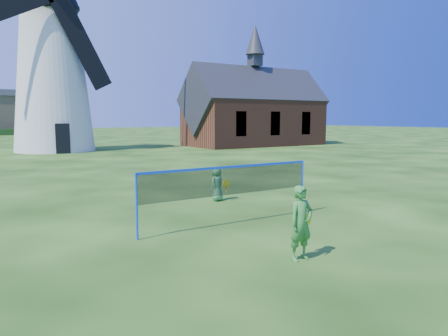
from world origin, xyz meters
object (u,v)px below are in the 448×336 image
at_px(player_boy, 217,184).
at_px(chapel, 255,112).
at_px(player_girl, 301,223).
at_px(play_ball, 301,212).
at_px(badminton_net, 230,182).
at_px(windmill, 52,69).

bearing_deg(player_boy, chapel, -149.94).
height_order(player_girl, play_ball, player_girl).
distance_m(badminton_net, player_boy, 3.25).
height_order(windmill, player_boy, windmill).
xyz_separation_m(chapel, player_boy, (-18.00, -22.48, -2.78)).
relative_size(badminton_net, play_ball, 22.95).
xyz_separation_m(windmill, chapel, (18.57, -2.73, -3.36)).
height_order(badminton_net, play_ball, badminton_net).
distance_m(chapel, player_girl, 34.58).
height_order(player_girl, player_boy, player_girl).
relative_size(windmill, player_girl, 13.38).
relative_size(player_girl, play_ball, 6.68).
relative_size(player_girl, player_boy, 1.29).
bearing_deg(player_boy, play_ball, 84.36).
height_order(chapel, player_girl, chapel).
distance_m(player_boy, play_ball, 3.29).
relative_size(windmill, play_ball, 89.31).
height_order(chapel, badminton_net, chapel).
distance_m(chapel, play_ball, 30.98).
xyz_separation_m(player_boy, play_ball, (0.88, -3.14, -0.46)).
bearing_deg(player_girl, chapel, 54.22).
bearing_deg(windmill, chapel, -8.36).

